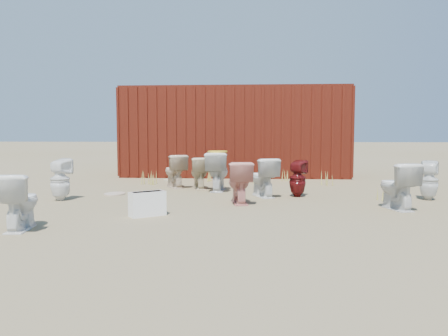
# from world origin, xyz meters

# --- Properties ---
(ground) EXTENTS (100.00, 100.00, 0.00)m
(ground) POSITION_xyz_m (0.00, 0.00, 0.00)
(ground) COLOR olive
(ground) RESTS_ON ground
(shipping_container) EXTENTS (6.00, 2.40, 2.40)m
(shipping_container) POSITION_xyz_m (0.00, 5.20, 1.20)
(shipping_container) COLOR #480F0C
(shipping_container) RESTS_ON ground
(toilet_front_a) EXTENTS (0.49, 0.73, 0.69)m
(toilet_front_a) POSITION_xyz_m (-2.30, -2.11, 0.35)
(toilet_front_a) COLOR white
(toilet_front_a) RESTS_ON ground
(toilet_front_pink) EXTENTS (0.51, 0.75, 0.71)m
(toilet_front_pink) POSITION_xyz_m (0.29, 0.07, 0.35)
(toilet_front_pink) COLOR #DF8C81
(toilet_front_pink) RESTS_ON ground
(toilet_front_c) EXTENTS (0.65, 0.80, 0.72)m
(toilet_front_c) POSITION_xyz_m (0.70, 0.88, 0.36)
(toilet_front_c) COLOR white
(toilet_front_c) RESTS_ON ground
(toilet_front_maroon) EXTENTS (0.42, 0.42, 0.68)m
(toilet_front_maroon) POSITION_xyz_m (1.34, 0.90, 0.34)
(toilet_front_maroon) COLOR #590F10
(toilet_front_maroon) RESTS_ON ground
(toilet_front_e) EXTENTS (0.58, 0.79, 0.72)m
(toilet_front_e) POSITION_xyz_m (2.73, -0.33, 0.36)
(toilet_front_e) COLOR white
(toilet_front_e) RESTS_ON ground
(toilet_back_a) EXTENTS (0.42, 0.43, 0.73)m
(toilet_back_a) POSITION_xyz_m (-2.83, 0.17, 0.37)
(toilet_back_a) COLOR white
(toilet_back_a) RESTS_ON ground
(toilet_back_beige_left) EXTENTS (0.68, 0.80, 0.71)m
(toilet_back_beige_left) POSITION_xyz_m (-1.17, 2.11, 0.36)
(toilet_back_beige_left) COLOR beige
(toilet_back_beige_left) RESTS_ON ground
(toilet_back_beige_right) EXTENTS (0.53, 0.73, 0.67)m
(toilet_back_beige_right) POSITION_xyz_m (-0.62, 1.95, 0.33)
(toilet_back_beige_right) COLOR beige
(toilet_back_beige_right) RESTS_ON ground
(toilet_back_yellowlid) EXTENTS (0.47, 0.79, 0.79)m
(toilet_back_yellowlid) POSITION_xyz_m (-0.20, 1.61, 0.39)
(toilet_back_yellowlid) COLOR silver
(toilet_back_yellowlid) RESTS_ON ground
(toilet_back_e) EXTENTS (0.41, 0.41, 0.69)m
(toilet_back_e) POSITION_xyz_m (3.60, 0.68, 0.34)
(toilet_back_e) COLOR white
(toilet_back_e) RESTS_ON ground
(yellow_lid) EXTENTS (0.40, 0.50, 0.02)m
(yellow_lid) POSITION_xyz_m (-0.20, 1.61, 0.80)
(yellow_lid) COLOR yellow
(yellow_lid) RESTS_ON toilet_back_yellowlid
(loose_tank) EXTENTS (0.52, 0.46, 0.35)m
(loose_tank) POSITION_xyz_m (-0.97, -1.13, 0.17)
(loose_tank) COLOR white
(loose_tank) RESTS_ON ground
(loose_lid_near) EXTENTS (0.44, 0.54, 0.02)m
(loose_lid_near) POSITION_xyz_m (-2.12, 0.96, 0.01)
(loose_lid_near) COLOR tan
(loose_lid_near) RESTS_ON ground
(loose_lid_far) EXTENTS (0.53, 0.58, 0.02)m
(loose_lid_far) POSITION_xyz_m (-1.53, 3.50, 0.01)
(loose_lid_far) COLOR #C0B78B
(loose_lid_far) RESTS_ON ground
(weed_clump_a) EXTENTS (0.36, 0.36, 0.30)m
(weed_clump_a) POSITION_xyz_m (-1.87, 2.60, 0.15)
(weed_clump_a) COLOR #A59C42
(weed_clump_a) RESTS_ON ground
(weed_clump_b) EXTENTS (0.32, 0.32, 0.26)m
(weed_clump_b) POSITION_xyz_m (0.63, 2.95, 0.13)
(weed_clump_b) COLOR #A59C42
(weed_clump_b) RESTS_ON ground
(weed_clump_c) EXTENTS (0.36, 0.36, 0.33)m
(weed_clump_c) POSITION_xyz_m (2.18, 2.73, 0.16)
(weed_clump_c) COLOR #A59C42
(weed_clump_c) RESTS_ON ground
(weed_clump_d) EXTENTS (0.30, 0.30, 0.28)m
(weed_clump_d) POSITION_xyz_m (-0.67, 3.28, 0.14)
(weed_clump_d) COLOR #A59C42
(weed_clump_d) RESTS_ON ground
(weed_clump_e) EXTENTS (0.34, 0.34, 0.26)m
(weed_clump_e) POSITION_xyz_m (1.36, 3.50, 0.13)
(weed_clump_e) COLOR #A59C42
(weed_clump_e) RESTS_ON ground
(weed_clump_f) EXTENTS (0.28, 0.28, 0.21)m
(weed_clump_f) POSITION_xyz_m (2.80, 0.62, 0.10)
(weed_clump_f) COLOR #A59C42
(weed_clump_f) RESTS_ON ground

